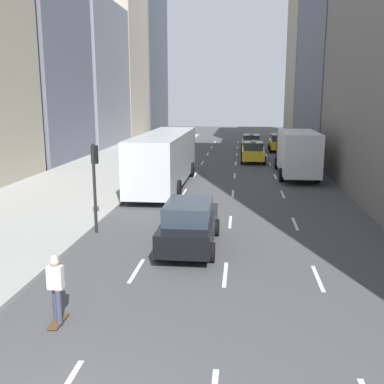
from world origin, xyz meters
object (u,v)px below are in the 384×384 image
(taxi_lead, at_px, (253,152))
(taxi_third, at_px, (279,143))
(box_truck, at_px, (297,152))
(skateboarder, at_px, (56,286))
(sedan_black_near, at_px, (189,224))
(traffic_light_pole, at_px, (95,173))
(city_bus, at_px, (165,157))
(taxi_second, at_px, (251,143))

(taxi_lead, relative_size, taxi_third, 1.00)
(taxi_lead, relative_size, box_truck, 0.52)
(box_truck, height_order, skateboarder, box_truck)
(taxi_lead, distance_m, taxi_third, 8.60)
(sedan_black_near, height_order, traffic_light_pole, traffic_light_pole)
(taxi_lead, xyz_separation_m, box_truck, (2.80, -6.65, 0.83))
(sedan_black_near, xyz_separation_m, city_bus, (-2.81, 11.27, 0.90))
(taxi_lead, height_order, skateboarder, taxi_lead)
(taxi_lead, bearing_deg, sedan_black_near, -97.11)
(taxi_second, bearing_deg, taxi_lead, -90.00)
(taxi_lead, xyz_separation_m, city_bus, (-5.61, -11.17, 0.91))
(taxi_third, bearing_deg, traffic_light_pole, -108.19)
(sedan_black_near, bearing_deg, box_truck, 70.48)
(sedan_black_near, height_order, city_bus, city_bus)
(skateboarder, bearing_deg, box_truck, 69.53)
(box_truck, xyz_separation_m, traffic_light_pole, (-9.55, -14.29, 0.70))
(box_truck, bearing_deg, skateboarder, -110.47)
(taxi_second, relative_size, taxi_third, 1.00)
(city_bus, relative_size, traffic_light_pole, 3.22)
(city_bus, distance_m, box_truck, 9.55)
(taxi_second, height_order, traffic_light_pole, traffic_light_pole)
(taxi_second, distance_m, city_bus, 19.54)
(taxi_third, xyz_separation_m, box_truck, (0.00, -14.78, 0.83))
(taxi_third, height_order, sedan_black_near, taxi_third)
(sedan_black_near, height_order, box_truck, box_truck)
(taxi_lead, xyz_separation_m, sedan_black_near, (-2.80, -22.44, 0.01))
(taxi_third, distance_m, box_truck, 14.80)
(city_bus, height_order, traffic_light_pole, traffic_light_pole)
(taxi_lead, relative_size, taxi_second, 1.00)
(box_truck, bearing_deg, taxi_second, 101.18)
(taxi_lead, bearing_deg, box_truck, -67.16)
(city_bus, bearing_deg, sedan_black_near, -75.99)
(taxi_second, height_order, sedan_black_near, taxi_second)
(traffic_light_pole, bearing_deg, taxi_third, 71.81)
(taxi_second, relative_size, skateboarder, 2.52)
(box_truck, bearing_deg, city_bus, -151.72)
(taxi_second, relative_size, city_bus, 0.38)
(taxi_third, relative_size, box_truck, 0.52)
(taxi_lead, distance_m, skateboarder, 28.88)
(taxi_lead, distance_m, sedan_black_near, 22.62)
(skateboarder, xyz_separation_m, traffic_light_pole, (-1.44, 7.45, 1.45))
(taxi_third, xyz_separation_m, traffic_light_pole, (-9.55, -29.06, 1.53))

